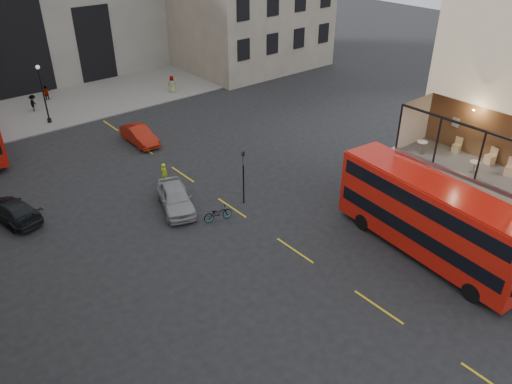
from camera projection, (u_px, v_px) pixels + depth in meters
ground at (403, 290)px, 25.72m from camera, size 140.00×140.00×0.00m
host_frontage at (479, 210)px, 28.17m from camera, size 3.00×11.00×4.50m
cafe_floor at (488, 174)px, 27.01m from camera, size 3.00×10.00×0.10m
pavement_far at (35, 111)px, 47.75m from camera, size 40.00×12.00×0.12m
traffic_light_near at (243, 171)px, 31.96m from camera, size 0.16×0.20×3.80m
street_lamp_b at (44, 98)px, 43.91m from camera, size 0.36×0.36×5.33m
bus_near at (430, 215)px, 27.19m from camera, size 3.68×11.58×4.54m
car_a at (176, 198)px, 32.19m from camera, size 3.35×5.05×1.60m
car_b at (139, 135)px, 41.04m from camera, size 1.52×4.33×1.42m
car_c at (12, 210)px, 31.08m from camera, size 2.96×5.03×1.37m
bicycle at (218, 213)px, 31.15m from camera, size 1.97×1.11×0.98m
cyclist at (164, 174)px, 34.99m from camera, size 0.53×0.68×1.63m
pedestrian_b at (33, 104)px, 47.16m from camera, size 1.10×1.25×1.68m
pedestrian_c at (47, 94)px, 49.81m from camera, size 0.98×0.56×1.57m
pedestrian_d at (172, 84)px, 51.96m from camera, size 1.05×0.98×1.80m
cafe_table_mid at (475, 165)px, 26.84m from camera, size 0.54×0.54×0.68m
cafe_table_far at (422, 145)px, 28.94m from camera, size 0.60×0.60×0.75m
cafe_chair_b at (510, 170)px, 26.68m from camera, size 0.58×0.58×0.97m
cafe_chair_c at (490, 159)px, 27.90m from camera, size 0.56×0.56×0.95m
cafe_chair_d at (456, 148)px, 29.22m from camera, size 0.49×0.49×0.88m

